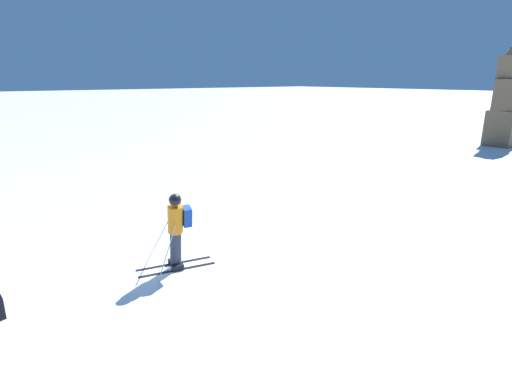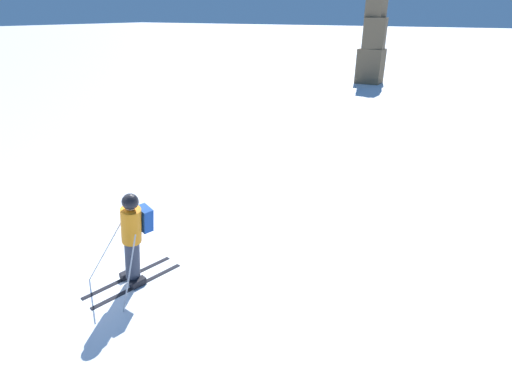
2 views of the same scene
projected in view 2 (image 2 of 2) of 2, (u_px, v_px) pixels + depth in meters
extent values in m
plane|color=white|center=(93.00, 263.00, 7.96)|extent=(300.00, 300.00, 0.00)
cube|color=black|center=(128.00, 277.00, 7.54)|extent=(0.51, 1.77, 0.01)
cube|color=black|center=(138.00, 285.00, 7.31)|extent=(0.51, 1.77, 0.01)
cube|color=black|center=(128.00, 274.00, 7.52)|extent=(0.20, 0.31, 0.12)
cube|color=black|center=(138.00, 282.00, 7.29)|extent=(0.20, 0.31, 0.12)
cylinder|color=#2D3342|center=(132.00, 259.00, 7.14)|extent=(0.46, 0.35, 0.88)
cylinder|color=orange|center=(131.00, 225.00, 6.75)|extent=(0.52, 0.44, 0.71)
sphere|color=tan|center=(130.00, 203.00, 6.51)|extent=(0.33, 0.30, 0.28)
sphere|color=black|center=(130.00, 202.00, 6.50)|extent=(0.38, 0.34, 0.32)
cube|color=#194293|center=(145.00, 218.00, 6.90)|extent=(0.39, 0.26, 0.48)
cylinder|color=#B7B7BC|center=(105.00, 252.00, 7.16)|extent=(0.78, 0.36, 1.31)
cylinder|color=#B7B7BC|center=(129.00, 273.00, 6.64)|extent=(0.08, 0.55, 1.22)
cube|color=brown|center=(370.00, 66.00, 27.77)|extent=(1.67, 1.42, 2.29)
cube|color=brown|center=(375.00, 33.00, 26.82)|extent=(1.55, 1.42, 1.96)
cube|color=brown|center=(377.00, 6.00, 26.24)|extent=(1.22, 1.17, 1.44)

